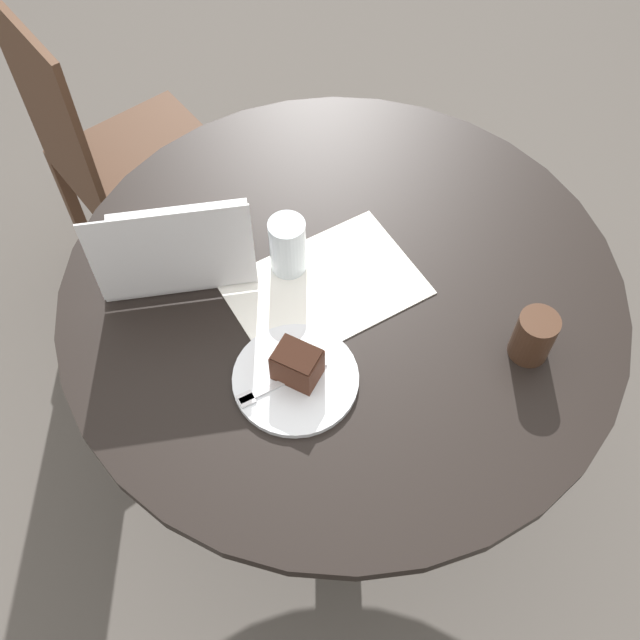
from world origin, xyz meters
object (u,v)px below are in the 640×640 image
chair (115,159)px  plate (296,379)px  laptop (178,249)px  coffee_glass (534,336)px

chair → plate: bearing=-6.8°
laptop → plate: bearing=-57.9°
chair → coffee_glass: size_ratio=9.50×
plate → coffee_glass: 0.43m
plate → laptop: bearing=96.1°
chair → laptop: (-0.10, -0.64, 0.33)m
chair → plate: size_ratio=4.30×
chair → laptop: laptop is taller
chair → plate: 1.03m
chair → coffee_glass: (0.32, -1.19, 0.34)m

